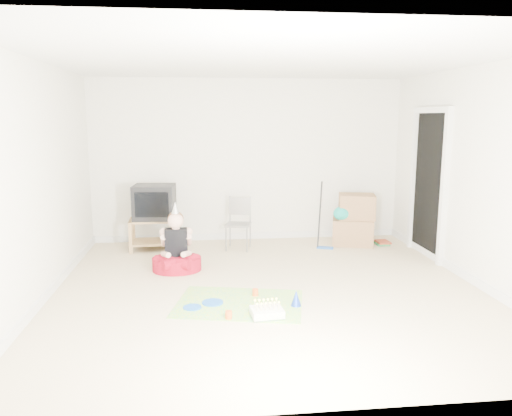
{
  "coord_description": "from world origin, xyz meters",
  "views": [
    {
      "loc": [
        -0.76,
        -5.54,
        1.99
      ],
      "look_at": [
        -0.1,
        0.4,
        0.9
      ],
      "focal_mm": 35.0,
      "sensor_mm": 36.0,
      "label": 1
    }
  ],
  "objects": [
    {
      "name": "ground",
      "position": [
        0.0,
        0.0,
        0.0
      ],
      "size": [
        5.0,
        5.0,
        0.0
      ],
      "primitive_type": "plane",
      "color": "beige",
      "rests_on": "ground"
    },
    {
      "name": "doorway_recess",
      "position": [
        2.48,
        1.2,
        1.02
      ],
      "size": [
        0.02,
        0.9,
        2.05
      ],
      "primitive_type": "cube",
      "color": "black",
      "rests_on": "ground"
    },
    {
      "name": "tv_stand",
      "position": [
        -1.46,
        1.97,
        0.28
      ],
      "size": [
        0.77,
        0.5,
        0.48
      ],
      "color": "#9E7747",
      "rests_on": "ground"
    },
    {
      "name": "crt_tv",
      "position": [
        -1.46,
        1.97,
        0.73
      ],
      "size": [
        0.64,
        0.54,
        0.52
      ],
      "primitive_type": "cube",
      "rotation": [
        0.0,
        0.0,
        -0.07
      ],
      "color": "black",
      "rests_on": "tv_stand"
    },
    {
      "name": "folding_chair",
      "position": [
        -0.21,
        1.84,
        0.39
      ],
      "size": [
        0.44,
        0.42,
        0.8
      ],
      "color": "gray",
      "rests_on": "ground"
    },
    {
      "name": "cardboard_boxes",
      "position": [
        1.63,
        1.95,
        0.38
      ],
      "size": [
        0.74,
        0.63,
        0.8
      ],
      "color": "#966D48",
      "rests_on": "ground"
    },
    {
      "name": "floor_mop",
      "position": [
        1.12,
        1.73,
        0.26
      ],
      "size": [
        0.27,
        0.33,
        1.01
      ],
      "color": "#2357B2",
      "rests_on": "ground"
    },
    {
      "name": "book_pile",
      "position": [
        2.09,
        1.88,
        0.03
      ],
      "size": [
        0.22,
        0.27,
        0.06
      ],
      "color": "#28783D",
      "rests_on": "ground"
    },
    {
      "name": "seated_woman",
      "position": [
        -1.1,
        0.86,
        0.2
      ],
      "size": [
        0.65,
        0.65,
        0.92
      ],
      "color": "#A50F23",
      "rests_on": "ground"
    },
    {
      "name": "party_mat",
      "position": [
        -0.37,
        -0.42,
        0.0
      ],
      "size": [
        1.53,
        1.24,
        0.01
      ],
      "primitive_type": "cube",
      "rotation": [
        0.0,
        0.0,
        -0.22
      ],
      "color": "#DD2E6C",
      "rests_on": "ground"
    },
    {
      "name": "birthday_cake",
      "position": [
        -0.13,
        -0.82,
        0.04
      ],
      "size": [
        0.34,
        0.28,
        0.15
      ],
      "color": "white",
      "rests_on": "party_mat"
    },
    {
      "name": "blue_plate_near",
      "position": [
        -0.66,
        -0.39,
        0.01
      ],
      "size": [
        0.24,
        0.24,
        0.01
      ],
      "primitive_type": "cylinder",
      "rotation": [
        0.0,
        0.0,
        -0.02
      ],
      "color": "blue",
      "rests_on": "party_mat"
    },
    {
      "name": "blue_plate_far",
      "position": [
        -0.88,
        -0.5,
        0.01
      ],
      "size": [
        0.25,
        0.25,
        0.01
      ],
      "primitive_type": "cylinder",
      "rotation": [
        0.0,
        0.0,
        -0.37
      ],
      "color": "blue",
      "rests_on": "party_mat"
    },
    {
      "name": "orange_cup_near",
      "position": [
        -0.18,
        -0.21,
        0.04
      ],
      "size": [
        0.09,
        0.09,
        0.08
      ],
      "primitive_type": "cylinder",
      "rotation": [
        0.0,
        0.0,
        -0.65
      ],
      "color": "#F0591A",
      "rests_on": "party_mat"
    },
    {
      "name": "orange_cup_far",
      "position": [
        -0.51,
        -0.83,
        0.05
      ],
      "size": [
        0.07,
        0.07,
        0.08
      ],
      "primitive_type": "cylinder",
      "rotation": [
        0.0,
        0.0,
        -0.04
      ],
      "color": "#F0591A",
      "rests_on": "party_mat"
    },
    {
      "name": "blue_party_hat",
      "position": [
        0.22,
        -0.56,
        0.09
      ],
      "size": [
        0.14,
        0.14,
        0.17
      ],
      "primitive_type": "cone",
      "rotation": [
        0.0,
        0.0,
        -0.27
      ],
      "color": "blue",
      "rests_on": "party_mat"
    }
  ]
}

